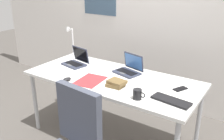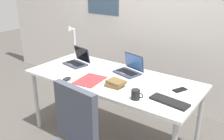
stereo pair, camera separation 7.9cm
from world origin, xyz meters
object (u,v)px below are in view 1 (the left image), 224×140
(laptop_far_corner, at_px, (129,69))
(coffee_mug, at_px, (137,94))
(computer_mouse, at_px, (67,79))
(desk_lamp, at_px, (71,42))
(paper_folder_center, at_px, (90,80))
(cell_phone, at_px, (180,89))
(laptop_near_lamp, at_px, (76,61))
(external_keyboard, at_px, (171,101))
(book_stack, at_px, (116,83))

(laptop_far_corner, relative_size, coffee_mug, 2.76)
(computer_mouse, bearing_deg, desk_lamp, 137.32)
(computer_mouse, bearing_deg, laptop_far_corner, 61.74)
(paper_folder_center, bearing_deg, coffee_mug, -7.91)
(desk_lamp, relative_size, coffee_mug, 3.54)
(laptop_far_corner, bearing_deg, desk_lamp, 175.22)
(paper_folder_center, bearing_deg, cell_phone, 20.47)
(paper_folder_center, distance_m, coffee_mug, 0.58)
(laptop_near_lamp, xyz_separation_m, external_keyboard, (1.26, -0.25, -0.03))
(laptop_far_corner, relative_size, book_stack, 1.73)
(book_stack, height_order, paper_folder_center, book_stack)
(cell_phone, height_order, coffee_mug, coffee_mug)
(coffee_mug, bearing_deg, paper_folder_center, 172.09)
(cell_phone, distance_m, book_stack, 0.60)
(laptop_near_lamp, xyz_separation_m, computer_mouse, (0.24, -0.41, -0.02))
(cell_phone, bearing_deg, desk_lamp, -160.86)
(external_keyboard, height_order, book_stack, book_stack)
(desk_lamp, height_order, external_keyboard, desk_lamp)
(book_stack, bearing_deg, computer_mouse, -160.68)
(desk_lamp, relative_size, cell_phone, 2.94)
(desk_lamp, xyz_separation_m, external_keyboard, (1.50, -0.44, -0.19))
(desk_lamp, bearing_deg, laptop_far_corner, -4.78)
(paper_folder_center, xyz_separation_m, coffee_mug, (0.57, -0.08, 0.04))
(laptop_near_lamp, relative_size, book_stack, 1.67)
(external_keyboard, bearing_deg, computer_mouse, -164.05)
(laptop_far_corner, height_order, paper_folder_center, laptop_far_corner)
(desk_lamp, bearing_deg, laptop_near_lamp, -38.75)
(laptop_near_lamp, distance_m, coffee_mug, 1.07)
(laptop_near_lamp, xyz_separation_m, book_stack, (0.72, -0.25, -0.01))
(desk_lamp, distance_m, laptop_far_corner, 0.90)
(computer_mouse, distance_m, paper_folder_center, 0.23)
(desk_lamp, distance_m, paper_folder_center, 0.84)
(cell_phone, bearing_deg, coffee_mug, -96.68)
(laptop_far_corner, xyz_separation_m, paper_folder_center, (-0.21, -0.40, -0.04))
(book_stack, xyz_separation_m, paper_folder_center, (-0.29, -0.04, -0.03))
(laptop_near_lamp, height_order, paper_folder_center, laptop_near_lamp)
(external_keyboard, bearing_deg, cell_phone, 100.25)
(laptop_near_lamp, height_order, external_keyboard, laptop_near_lamp)
(laptop_far_corner, bearing_deg, computer_mouse, -127.32)
(book_stack, xyz_separation_m, coffee_mug, (0.29, -0.12, 0.01))
(desk_lamp, xyz_separation_m, book_stack, (0.95, -0.44, -0.17))
(computer_mouse, xyz_separation_m, paper_folder_center, (0.19, 0.13, -0.01))
(laptop_near_lamp, distance_m, book_stack, 0.76)
(computer_mouse, bearing_deg, paper_folder_center, 43.30)
(laptop_near_lamp, distance_m, external_keyboard, 1.29)
(computer_mouse, distance_m, cell_phone, 1.10)
(paper_folder_center, relative_size, coffee_mug, 2.74)
(cell_phone, distance_m, paper_folder_center, 0.87)
(laptop_far_corner, relative_size, computer_mouse, 3.25)
(laptop_far_corner, bearing_deg, paper_folder_center, -117.98)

